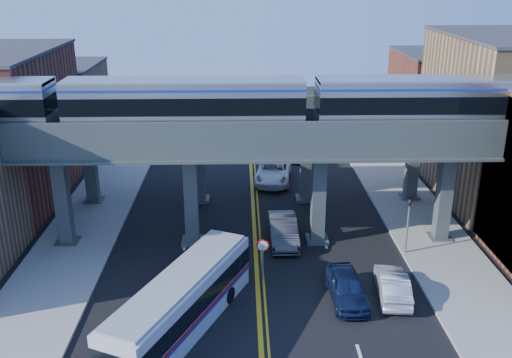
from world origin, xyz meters
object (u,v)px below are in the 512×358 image
traffic_signal (408,220)px  car_lane_d (294,150)px  car_lane_a (347,287)px  car_lane_b (283,230)px  transit_bus (181,304)px  stop_sign (263,254)px  transit_train (185,103)px  car_parked_curb (393,285)px  car_lane_c (273,171)px

traffic_signal → car_lane_d: traffic_signal is taller
car_lane_a → car_lane_d: size_ratio=0.90×
car_lane_b → car_lane_d: bearing=81.6°
transit_bus → car_lane_d: size_ratio=2.17×
traffic_signal → transit_bus: bearing=-150.3°
stop_sign → transit_bus: (-4.09, -4.40, -0.34)m
transit_train → car_parked_curb: size_ratio=10.03×
car_lane_b → car_parked_curb: car_lane_b is taller
traffic_signal → car_parked_curb: bearing=-113.0°
car_lane_b → car_lane_c: 11.29m
transit_train → car_lane_a: size_ratio=9.72×
transit_train → car_parked_curb: (11.30, -6.78, -8.41)m
car_lane_a → car_lane_d: (-0.57, 24.65, -0.04)m
car_lane_c → traffic_signal: bearing=-53.0°
stop_sign → car_lane_b: bearing=73.2°
car_lane_b → car_lane_c: size_ratio=0.83×
transit_train → car_lane_a: (8.82, -7.04, -8.36)m
transit_train → stop_sign: transit_train is taller
car_lane_d → car_lane_c: bearing=-117.8°
transit_train → stop_sign: 9.94m
car_lane_d → car_parked_curb: 24.59m
transit_bus → car_lane_c: transit_bus is taller
car_parked_curb → stop_sign: bearing=-8.3°
stop_sign → car_lane_d: size_ratio=0.53×
stop_sign → transit_bus: size_ratio=0.24×
stop_sign → transit_bus: transit_bus is taller
transit_train → car_parked_curb: bearing=-31.0°
stop_sign → car_lane_a: bearing=-24.9°
car_lane_c → stop_sign: bearing=-87.5°
transit_bus → car_parked_curb: size_ratio=2.47×
stop_sign → car_parked_curb: (6.88, -1.78, -1.04)m
car_lane_a → car_lane_c: size_ratio=0.75×
transit_train → car_lane_b: (5.93, -0.04, -8.31)m
car_lane_d → car_parked_curb: size_ratio=1.14×
traffic_signal → stop_sign: bearing=-161.4°
transit_bus → car_lane_a: 8.82m
transit_bus → car_lane_d: transit_bus is taller
stop_sign → transit_train: bearing=131.5°
stop_sign → car_lane_b: 5.26m
transit_train → car_lane_c: transit_train is taller
transit_bus → transit_train: bearing=26.8°
car_lane_d → stop_sign: bearing=-107.3°
car_lane_b → transit_bus: bearing=-121.7°
traffic_signal → car_lane_b: 7.80m
traffic_signal → car_parked_curb: traffic_signal is taller
car_lane_b → car_lane_d: (2.32, 17.66, -0.10)m
transit_bus → car_lane_c: 21.39m
car_lane_a → car_parked_curb: (2.49, 0.26, -0.05)m
car_lane_b → car_lane_d: 17.81m
transit_train → car_lane_a: bearing=-38.6°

